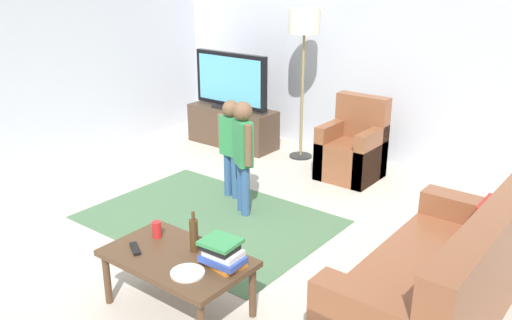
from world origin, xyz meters
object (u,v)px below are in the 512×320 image
(tv_remote, at_px, (135,249))
(book_stack, at_px, (222,254))
(floor_lamp, at_px, (304,29))
(child_near_tv, at_px, (231,140))
(tv, at_px, (231,81))
(child_center, at_px, (243,148))
(tv_stand, at_px, (233,127))
(coffee_table, at_px, (177,262))
(couch, at_px, (445,287))
(bottle, at_px, (194,235))
(armchair, at_px, (353,151))
(plate, at_px, (188,273))
(soda_can, at_px, (157,230))

(tv_remote, bearing_deg, book_stack, 49.56)
(floor_lamp, relative_size, child_near_tv, 1.76)
(tv, height_order, child_center, tv)
(tv_stand, height_order, coffee_table, tv_stand)
(floor_lamp, distance_m, tv_remote, 3.56)
(tv, xyz_separation_m, child_center, (1.42, -1.51, -0.19))
(floor_lamp, relative_size, coffee_table, 1.78)
(couch, distance_m, bottle, 1.68)
(floor_lamp, height_order, bottle, floor_lamp)
(tv, distance_m, child_center, 2.08)
(tv_stand, xyz_separation_m, armchair, (1.79, -0.04, 0.05))
(coffee_table, relative_size, plate, 4.55)
(tv_stand, relative_size, tv, 1.09)
(tv, relative_size, coffee_table, 1.10)
(armchair, distance_m, floor_lamp, 1.50)
(book_stack, distance_m, tv_remote, 0.64)
(floor_lamp, bearing_deg, plate, -68.26)
(child_near_tv, bearing_deg, couch, -17.24)
(plate, bearing_deg, couch, 39.75)
(couch, distance_m, tv_remote, 2.07)
(tv, height_order, plate, tv)
(tv, bearing_deg, child_center, -46.59)
(armchair, bearing_deg, soda_can, -90.60)
(child_center, distance_m, soda_can, 1.43)
(tv, distance_m, plate, 3.88)
(child_near_tv, xyz_separation_m, coffee_table, (0.97, -1.70, -0.24))
(tv_stand, xyz_separation_m, tv_remote, (1.78, -3.13, 0.19))
(tv_stand, distance_m, bottle, 3.59)
(armchair, relative_size, floor_lamp, 0.51)
(tv, bearing_deg, child_near_tv, -49.68)
(armchair, xyz_separation_m, child_near_tv, (-0.70, -1.27, 0.31))
(child_near_tv, height_order, coffee_table, child_near_tv)
(armchair, bearing_deg, tv, 179.41)
(bottle, bearing_deg, tv_remote, -143.97)
(child_center, height_order, tv_remote, child_center)
(floor_lamp, bearing_deg, child_center, -74.80)
(couch, bearing_deg, coffee_table, -147.84)
(child_center, relative_size, plate, 4.97)
(child_near_tv, xyz_separation_m, soda_can, (0.67, -1.60, -0.13))
(soda_can, relative_size, plate, 0.55)
(tv, height_order, book_stack, tv)
(bottle, distance_m, tv_remote, 0.42)
(book_stack, bearing_deg, child_center, 124.49)
(book_stack, bearing_deg, couch, 35.75)
(coffee_table, xyz_separation_m, soda_can, (-0.30, 0.10, 0.11))
(book_stack, bearing_deg, child_near_tv, 128.67)
(tv_stand, bearing_deg, soda_can, -58.88)
(armchair, xyz_separation_m, tv_remote, (-0.01, -3.09, 0.13))
(coffee_table, relative_size, tv_remote, 5.88)
(floor_lamp, bearing_deg, soda_can, -75.56)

